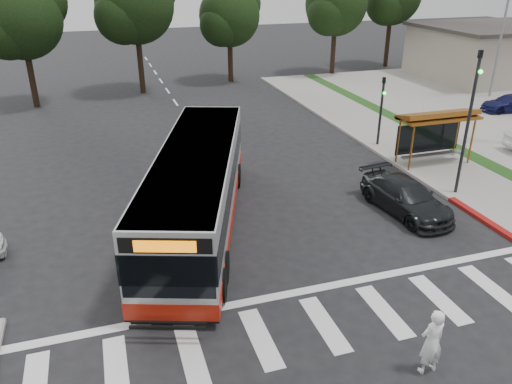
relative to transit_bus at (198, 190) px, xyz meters
name	(u,v)px	position (x,y,z in m)	size (l,w,h in m)	color
ground	(269,242)	(2.29, -2.06, -1.63)	(140.00, 140.00, 0.00)	black
sidewalk_east	(403,145)	(13.29, 5.94, -1.57)	(4.00, 40.00, 0.12)	gray
curb_east	(372,149)	(11.29, 5.94, -1.56)	(0.30, 40.00, 0.15)	#9E9991
curb_east_red	(500,230)	(11.29, -4.06, -1.56)	(0.32, 6.00, 0.15)	maroon
commercial_building	(501,53)	(32.29, 19.94, 0.57)	(14.00, 10.00, 4.40)	#A19887
building_roof_cap	(507,26)	(32.29, 19.94, 2.92)	(14.60, 10.60, 0.30)	#383330
crosswalk_ladder	(325,324)	(2.29, -7.06, -1.63)	(18.00, 2.60, 0.01)	silver
bus_shelter	(437,121)	(13.09, 3.05, 0.72)	(4.20, 1.60, 2.86)	brown
traffic_signal_ne_tall	(470,113)	(11.89, -0.57, 2.24)	(0.18, 0.37, 6.50)	black
traffic_signal_ne_short	(382,104)	(11.89, 6.43, 0.84)	(0.18, 0.37, 4.00)	black
lot_light_mid	(505,19)	(26.29, 13.94, 4.27)	(1.90, 0.35, 9.01)	gray
tree_ne_a	(337,3)	(18.37, 26.01, 4.76)	(6.16, 5.74, 9.30)	black
tree_north_a	(136,3)	(0.37, 24.01, 5.29)	(6.60, 6.15, 10.17)	black
tree_north_b	(230,15)	(8.36, 26.00, 4.03)	(5.72, 5.33, 8.43)	black
tree_north_c	(22,17)	(-7.63, 22.01, 4.66)	(6.16, 5.74, 9.30)	black
transit_bus	(198,190)	(0.00, 0.00, 0.00)	(2.74, 12.66, 3.27)	#B6B8BB
pedestrian	(432,342)	(4.06, -9.56, -0.67)	(0.70, 0.46, 1.93)	white
dark_sedan	(406,197)	(8.64, -1.38, -0.94)	(1.94, 4.77, 1.38)	black
parked_car_3	(510,103)	(24.46, 9.92, -0.95)	(1.63, 4.02, 1.17)	#16184D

